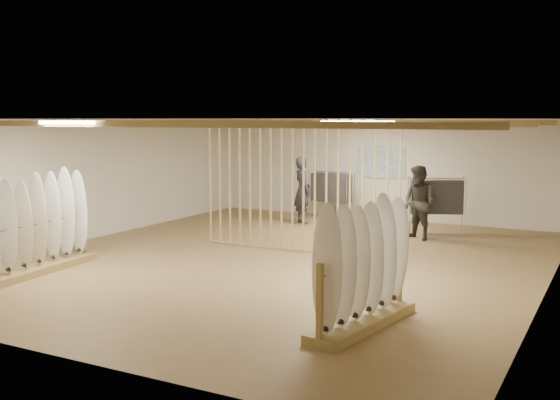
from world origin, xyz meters
The scene contains 16 objects.
floor centered at (0.00, 0.00, 0.00)m, with size 12.00×12.00×0.00m, color olive.
ceiling centered at (0.00, 0.00, 2.80)m, with size 12.00×12.00×0.00m, color gray.
wall_back centered at (0.00, 6.00, 1.40)m, with size 12.00×12.00×0.00m, color silver.
wall_front centered at (0.00, -6.00, 1.40)m, with size 12.00×12.00×0.00m, color silver.
wall_left centered at (-5.00, 0.00, 1.40)m, with size 12.00×12.00×0.00m, color silver.
wall_right centered at (5.00, 0.00, 1.40)m, with size 12.00×12.00×0.00m, color silver.
ceiling_slats centered at (0.00, 0.00, 2.72)m, with size 9.50×6.12×0.10m, color olive.
light_panels centered at (0.00, 0.00, 2.74)m, with size 1.20×0.35×0.06m, color white.
bamboo_partition centered at (0.00, 0.80, 1.40)m, with size 4.45×0.05×2.78m.
poster centered at (0.00, 5.98, 1.60)m, with size 1.40×0.03×0.90m, color #3883C5.
rack_left centered at (-3.37, -3.05, 0.62)m, with size 0.73×2.62×1.81m.
rack_right centered at (3.00, -3.26, 0.61)m, with size 0.84×2.25×1.78m.
clothing_rack_a centered at (-1.16, 5.22, 0.89)m, with size 1.26×0.57×1.38m.
clothing_rack_b centered at (2.04, 4.23, 0.92)m, with size 1.26×0.81×1.42m.
shopper_a centered at (-1.59, 4.27, 1.02)m, with size 0.74×0.50×2.03m, color #282830.
shopper_b centered at (1.84, 3.41, 0.98)m, with size 0.94×0.74×1.96m, color #332F27.
Camera 1 is at (6.04, -11.38, 2.82)m, focal length 42.00 mm.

